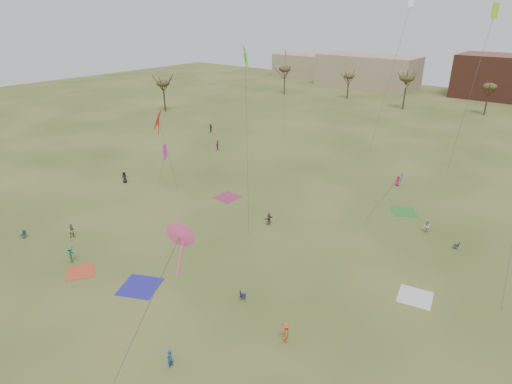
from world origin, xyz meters
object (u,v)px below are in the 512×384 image
Objects in this scene: flyer_near_right at (170,358)px; camp_chair_center at (243,297)px; flyer_near_center at (71,254)px; camp_chair_right at (456,247)px; camp_chair_left at (23,236)px.

camp_chair_center is (-0.92, 9.23, -0.51)m from flyer_near_right.
camp_chair_right is at bearing -95.29° from flyer_near_center.
flyer_near_center is 18.80m from flyer_near_right.
flyer_near_center is 1.21× the size of flyer_near_right.
camp_chair_center and camp_chair_right have the same top height.
flyer_near_center reaches higher than camp_chair_right.
camp_chair_left is 1.00× the size of camp_chair_center.
flyer_near_center is 2.15× the size of camp_chair_left.
flyer_near_right is at bearing -30.12° from camp_chair_right.
flyer_near_center reaches higher than camp_chair_center.
camp_chair_left is (-27.50, 2.22, -0.51)m from flyer_near_right.
camp_chair_left is 27.50m from camp_chair_center.
camp_chair_center is at bearing 169.75° from flyer_near_right.
flyer_near_right reaches higher than camp_chair_left.
flyer_near_center reaches higher than camp_chair_left.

